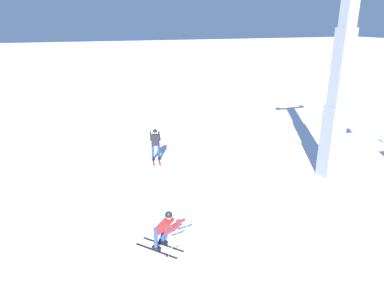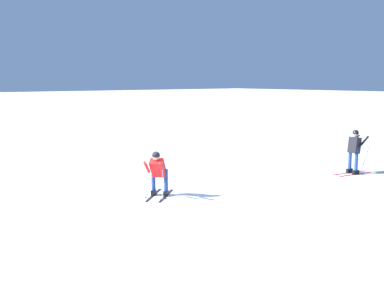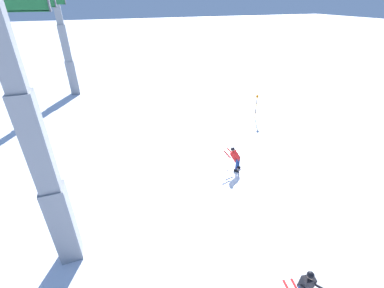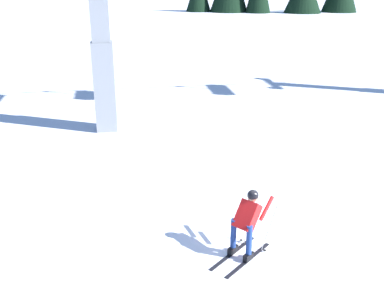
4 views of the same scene
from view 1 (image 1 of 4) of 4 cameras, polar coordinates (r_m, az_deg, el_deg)
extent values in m
plane|color=white|center=(12.18, 0.01, -17.73)|extent=(260.00, 260.00, 0.00)
cube|color=black|center=(12.84, -4.60, -15.61)|extent=(1.33, 1.15, 0.01)
cube|color=black|center=(12.79, -4.61, -15.29)|extent=(0.28, 0.27, 0.16)
cylinder|color=navy|center=(12.55, -4.66, -13.68)|extent=(0.13, 0.13, 0.70)
cube|color=black|center=(12.56, -5.69, -16.52)|extent=(1.33, 1.15, 0.01)
cube|color=black|center=(12.51, -5.71, -16.20)|extent=(0.28, 0.27, 0.16)
cylinder|color=navy|center=(12.27, -5.78, -14.56)|extent=(0.13, 0.13, 0.70)
cube|color=red|center=(12.08, -4.48, -12.68)|extent=(0.73, 0.71, 0.67)
sphere|color=tan|center=(11.79, -3.72, -11.33)|extent=(0.23, 0.23, 0.23)
sphere|color=black|center=(11.77, -3.72, -11.18)|extent=(0.25, 0.25, 0.25)
cylinder|color=red|center=(12.00, -2.15, -12.37)|extent=(0.45, 0.40, 0.45)
cylinder|color=gray|center=(12.34, -1.78, -14.73)|extent=(0.31, 0.43, 1.19)
cylinder|color=black|center=(12.66, -2.35, -15.86)|extent=(0.07, 0.07, 0.01)
cylinder|color=red|center=(11.67, -3.36, -13.39)|extent=(0.45, 0.40, 0.45)
cylinder|color=gray|center=(11.95, -3.21, -15.99)|extent=(0.47, 0.24, 1.19)
cylinder|color=black|center=(12.22, -4.02, -17.34)|extent=(0.07, 0.07, 0.01)
cube|color=gray|center=(18.55, 21.29, 0.32)|extent=(0.81, 0.81, 3.50)
cube|color=gray|center=(17.82, 22.65, 11.04)|extent=(0.68, 0.68, 3.50)
cube|color=red|center=(19.92, -6.18, -2.52)|extent=(1.72, 0.41, 0.01)
cube|color=black|center=(19.89, -6.19, -2.29)|extent=(0.30, 0.16, 0.16)
cylinder|color=navy|center=(19.72, -6.24, -0.94)|extent=(0.13, 0.13, 0.84)
cube|color=red|center=(19.94, -5.26, -2.47)|extent=(1.72, 0.41, 0.01)
cube|color=black|center=(19.91, -5.27, -2.24)|extent=(0.30, 0.16, 0.16)
cylinder|color=navy|center=(19.73, -5.31, -0.89)|extent=(0.13, 0.13, 0.84)
cube|color=black|center=(19.57, -5.84, 0.65)|extent=(0.39, 0.47, 0.65)
sphere|color=tan|center=(19.47, -5.89, 1.92)|extent=(0.22, 0.22, 0.22)
sphere|color=black|center=(19.46, -5.89, 2.01)|extent=(0.24, 0.24, 0.24)
cylinder|color=black|center=(19.75, -6.57, 1.25)|extent=(0.51, 0.17, 0.44)
cylinder|color=gray|center=(20.03, -6.63, -0.70)|extent=(0.40, 0.05, 1.19)
cylinder|color=black|center=(20.04, -6.68, -2.27)|extent=(0.07, 0.07, 0.01)
cylinder|color=black|center=(19.78, -5.24, 1.32)|extent=(0.51, 0.17, 0.44)
cylinder|color=gray|center=(20.06, -5.06, -0.62)|extent=(0.37, 0.19, 1.19)
cylinder|color=black|center=(20.08, -4.84, -2.16)|extent=(0.07, 0.07, 0.01)
camera|label=2|loc=(14.84, 58.89, -4.51)|focal=42.31mm
camera|label=3|loc=(23.86, 4.88, 24.01)|focal=24.53mm
camera|label=4|loc=(13.85, -44.48, 7.88)|focal=41.98mm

